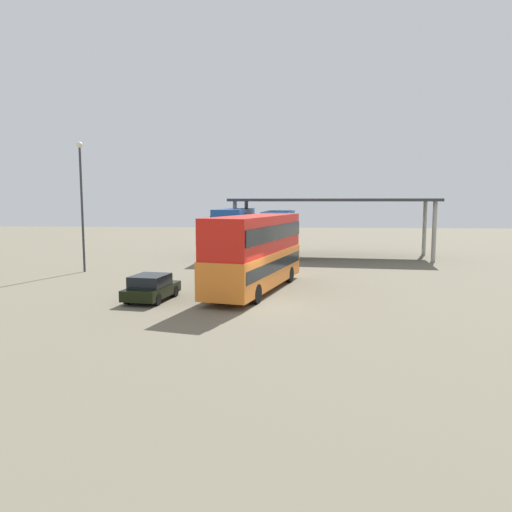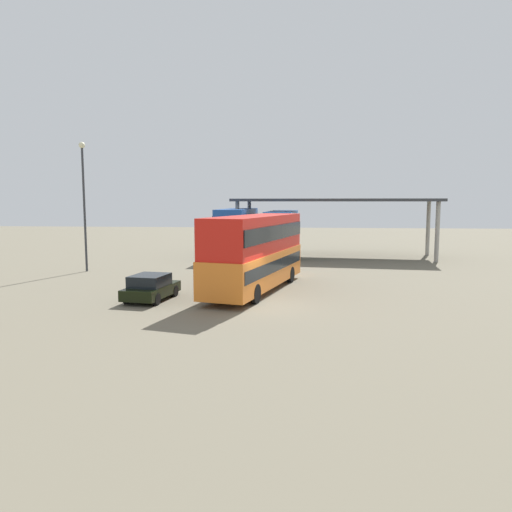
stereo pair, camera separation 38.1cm
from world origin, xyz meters
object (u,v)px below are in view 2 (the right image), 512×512
Objects in this scene: parked_hatchback at (151,287)px; double_decker_near_canopy at (238,230)px; lamppost_tall at (84,193)px; double_decker_main at (256,250)px; double_decker_mid_row at (282,231)px.

parked_hatchback is 20.82m from double_decker_near_canopy.
parked_hatchback is 13.39m from lamppost_tall.
parked_hatchback is at bearing -50.83° from lamppost_tall.
parked_hatchback is 0.42× the size of lamppost_tall.
double_decker_near_canopy is 15.07m from lamppost_tall.
double_decker_near_canopy is 1.17× the size of lamppost_tall.
double_decker_near_canopy is (-3.31, 17.51, 0.05)m from double_decker_main.
double_decker_main is 17.82m from double_decker_near_canopy.
double_decker_near_canopy reaches higher than double_decker_main.
double_decker_main is 1.09× the size of double_decker_mid_row.
parked_hatchback is at bearing 167.37° from double_decker_mid_row.
double_decker_main is 14.92m from lamppost_tall.
double_decker_main is 1.20× the size of lamppost_tall.
lamppost_tall is at bearing 140.89° from double_decker_near_canopy.
double_decker_near_canopy is at bearing 48.68° from lamppost_tall.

